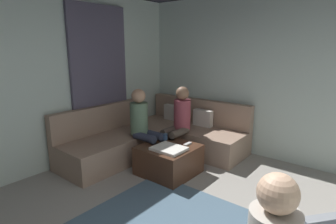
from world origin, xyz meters
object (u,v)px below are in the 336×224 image
object	(u,v)px
coffee_mug	(165,137)
person_on_couch_back	(179,120)
person_on_couch_side	(144,124)
ottoman	(169,160)
game_remote	(188,144)
sectional_couch	(157,137)

from	to	relation	value
coffee_mug	person_on_couch_back	distance (m)	0.43
person_on_couch_back	person_on_couch_side	xyz separation A→B (m)	(-0.28, -0.54, 0.00)
coffee_mug	ottoman	bearing A→B (deg)	-39.29
game_remote	person_on_couch_back	size ratio (longest dim) A/B	0.12
person_on_couch_back	coffee_mug	bearing A→B (deg)	93.61
game_remote	person_on_couch_back	world-z (taller)	person_on_couch_back
sectional_couch	game_remote	bearing A→B (deg)	-18.64
ottoman	person_on_couch_back	world-z (taller)	person_on_couch_back
coffee_mug	person_on_couch_side	distance (m)	0.39
coffee_mug	game_remote	bearing A→B (deg)	5.71
ottoman	person_on_couch_side	size ratio (longest dim) A/B	0.63
ottoman	person_on_couch_side	bearing A→B (deg)	177.14
sectional_couch	ottoman	distance (m)	0.85
person_on_couch_side	person_on_couch_back	bearing A→B (deg)	152.17
person_on_couch_back	person_on_couch_side	distance (m)	0.61
person_on_couch_side	coffee_mug	bearing A→B (deg)	116.53
coffee_mug	person_on_couch_side	world-z (taller)	person_on_couch_side
sectional_couch	person_on_couch_side	world-z (taller)	person_on_couch_side
sectional_couch	coffee_mug	xyz separation A→B (m)	(0.46, -0.33, 0.19)
sectional_couch	person_on_couch_back	world-z (taller)	person_on_couch_back
person_on_couch_side	sectional_couch	bearing A→B (deg)	-162.97
person_on_couch_side	game_remote	bearing A→B (deg)	105.30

